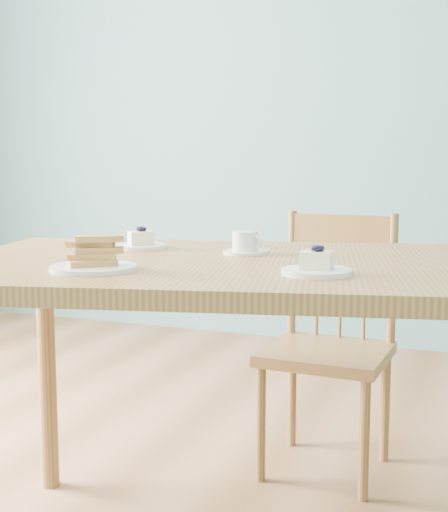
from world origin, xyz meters
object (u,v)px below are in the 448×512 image
Objects in this scene: dining_table at (251,292)px; cheesecake_plate_near at (317,267)px; coffee_cup at (246,244)px; biscotti_plate at (93,259)px; cheesecake_plate_far at (141,243)px; dining_chair at (330,340)px.

dining_table is 10.78× the size of cheesecake_plate_near.
coffee_cup is 0.61× the size of biscotti_plate.
cheesecake_plate_far is at bearing 154.34° from cheesecake_plate_near.
cheesecake_plate_far is (-0.58, 0.28, -0.00)m from cheesecake_plate_near.
dining_table is 1.90× the size of dining_chair.
coffee_cup is (-0.11, -0.56, 0.39)m from dining_chair.
cheesecake_plate_near reaches higher than cheesecake_plate_far.
coffee_cup reaches higher than dining_table.
coffee_cup is (0.32, -0.00, 0.01)m from cheesecake_plate_far.
cheesecake_plate_far is at bearing 148.40° from dining_table.
biscotti_plate is at bearing -148.87° from dining_table.
dining_chair reaches higher than coffee_cup.
biscotti_plate is (0.09, -0.40, 0.01)m from cheesecake_plate_far.
cheesecake_plate_far is at bearing -163.13° from coffee_cup.
dining_chair is 1.08m from biscotti_plate.
cheesecake_plate_near reaches higher than dining_table.
cheesecake_plate_near is 0.50m from biscotti_plate.
coffee_cup is (-0.26, 0.27, 0.01)m from cheesecake_plate_near.
biscotti_plate is at bearing -106.72° from dining_chair.
dining_table is at bearing -47.04° from coffee_cup.
dining_table is 0.41m from biscotti_plate.
cheesecake_plate_near is 1.04× the size of cheesecake_plate_far.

